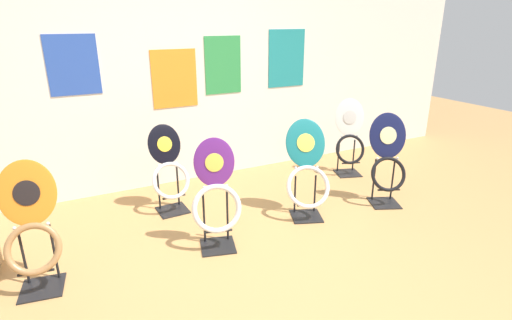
{
  "coord_description": "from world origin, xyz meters",
  "views": [
    {
      "loc": [
        -1.29,
        -1.99,
        1.8
      ],
      "look_at": [
        0.32,
        1.11,
        0.55
      ],
      "focal_mm": 28.0,
      "sensor_mm": 36.0,
      "label": 1
    }
  ],
  "objects_px": {
    "toilet_seat_display_teal_sax": "(307,172)",
    "toilet_seat_display_white_plain": "(350,140)",
    "toilet_seat_display_jazz_black": "(169,173)",
    "toilet_seat_display_orange_sun": "(32,235)",
    "toilet_seat_display_navy_moon": "(388,159)",
    "toilet_seat_display_purple_note": "(216,200)"
  },
  "relations": [
    {
      "from": "toilet_seat_display_navy_moon",
      "to": "toilet_seat_display_purple_note",
      "type": "distance_m",
      "value": 1.85
    },
    {
      "from": "toilet_seat_display_white_plain",
      "to": "toilet_seat_display_navy_moon",
      "type": "xyz_separation_m",
      "value": [
        -0.2,
        -0.81,
        0.05
      ]
    },
    {
      "from": "toilet_seat_display_orange_sun",
      "to": "toilet_seat_display_teal_sax",
      "type": "relative_size",
      "value": 1.0
    },
    {
      "from": "toilet_seat_display_teal_sax",
      "to": "toilet_seat_display_white_plain",
      "type": "bearing_deg",
      "value": 32.2
    },
    {
      "from": "toilet_seat_display_orange_sun",
      "to": "toilet_seat_display_teal_sax",
      "type": "distance_m",
      "value": 2.28
    },
    {
      "from": "toilet_seat_display_teal_sax",
      "to": "toilet_seat_display_navy_moon",
      "type": "bearing_deg",
      "value": -8.92
    },
    {
      "from": "toilet_seat_display_teal_sax",
      "to": "toilet_seat_display_purple_note",
      "type": "height_order",
      "value": "toilet_seat_display_purple_note"
    },
    {
      "from": "toilet_seat_display_jazz_black",
      "to": "toilet_seat_display_orange_sun",
      "type": "bearing_deg",
      "value": -146.59
    },
    {
      "from": "toilet_seat_display_jazz_black",
      "to": "toilet_seat_display_navy_moon",
      "type": "bearing_deg",
      "value": -22.48
    },
    {
      "from": "toilet_seat_display_white_plain",
      "to": "toilet_seat_display_purple_note",
      "type": "height_order",
      "value": "toilet_seat_display_purple_note"
    },
    {
      "from": "toilet_seat_display_white_plain",
      "to": "toilet_seat_display_jazz_black",
      "type": "bearing_deg",
      "value": 179.67
    },
    {
      "from": "toilet_seat_display_teal_sax",
      "to": "toilet_seat_display_purple_note",
      "type": "relative_size",
      "value": 0.98
    },
    {
      "from": "toilet_seat_display_purple_note",
      "to": "toilet_seat_display_white_plain",
      "type": "bearing_deg",
      "value": 22.0
    },
    {
      "from": "toilet_seat_display_white_plain",
      "to": "toilet_seat_display_navy_moon",
      "type": "height_order",
      "value": "toilet_seat_display_navy_moon"
    },
    {
      "from": "toilet_seat_display_teal_sax",
      "to": "toilet_seat_display_purple_note",
      "type": "distance_m",
      "value": 0.98
    },
    {
      "from": "toilet_seat_display_orange_sun",
      "to": "toilet_seat_display_navy_moon",
      "type": "xyz_separation_m",
      "value": [
        3.15,
        -0.06,
        0.06
      ]
    },
    {
      "from": "toilet_seat_display_white_plain",
      "to": "toilet_seat_display_navy_moon",
      "type": "distance_m",
      "value": 0.84
    },
    {
      "from": "toilet_seat_display_white_plain",
      "to": "toilet_seat_display_purple_note",
      "type": "relative_size",
      "value": 0.98
    },
    {
      "from": "toilet_seat_display_jazz_black",
      "to": "toilet_seat_display_white_plain",
      "type": "bearing_deg",
      "value": -0.33
    },
    {
      "from": "toilet_seat_display_navy_moon",
      "to": "toilet_seat_display_purple_note",
      "type": "xyz_separation_m",
      "value": [
        -1.84,
        -0.01,
        -0.05
      ]
    },
    {
      "from": "toilet_seat_display_orange_sun",
      "to": "toilet_seat_display_navy_moon",
      "type": "distance_m",
      "value": 3.15
    },
    {
      "from": "toilet_seat_display_orange_sun",
      "to": "toilet_seat_display_teal_sax",
      "type": "height_order",
      "value": "toilet_seat_display_orange_sun"
    }
  ]
}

